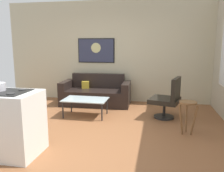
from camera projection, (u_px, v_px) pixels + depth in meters
ground at (93, 131)px, 4.40m from camera, size 6.40×6.40×0.04m
back_wall at (116, 52)px, 6.49m from camera, size 6.40×0.05×2.80m
couch at (96, 94)px, 6.26m from camera, size 1.85×0.89×0.80m
coffee_table at (85, 100)px, 5.20m from camera, size 0.98×0.61×0.40m
armchair at (168, 99)px, 5.02m from camera, size 0.75×0.77×0.91m
bar_stool at (188, 109)px, 4.14m from camera, size 0.35×0.35×0.61m
wall_painting at (96, 51)px, 6.55m from camera, size 1.06×0.03×0.69m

